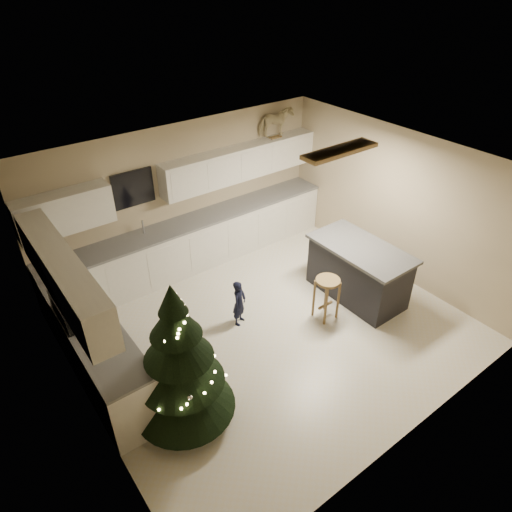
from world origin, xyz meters
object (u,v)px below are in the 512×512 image
(bar_stool, at_px, (327,289))
(toddler, at_px, (239,303))
(rocking_horse, at_px, (276,122))
(island, at_px, (358,271))
(christmas_tree, at_px, (181,368))

(bar_stool, relative_size, toddler, 0.93)
(bar_stool, distance_m, rocking_horse, 3.34)
(bar_stool, xyz_separation_m, toddler, (-1.17, 0.70, -0.16))
(island, relative_size, bar_stool, 2.34)
(island, bearing_deg, rocking_horse, 84.45)
(island, xyz_separation_m, bar_stool, (-0.82, -0.10, 0.07))
(bar_stool, xyz_separation_m, christmas_tree, (-2.72, -0.33, 0.30))
(island, relative_size, rocking_horse, 2.54)
(bar_stool, bearing_deg, rocking_horse, 68.03)
(bar_stool, bearing_deg, toddler, 149.20)
(bar_stool, bearing_deg, christmas_tree, -173.11)
(island, distance_m, toddler, 2.08)
(island, distance_m, bar_stool, 0.83)
(island, relative_size, toddler, 2.18)
(christmas_tree, xyz_separation_m, toddler, (1.55, 1.03, -0.46))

